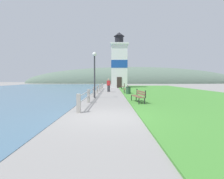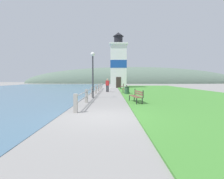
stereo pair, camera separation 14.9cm
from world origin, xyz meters
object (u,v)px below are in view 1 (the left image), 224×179
(park_bench_near, at_px, (138,95))
(park_bench_far, at_px, (123,86))
(lamp_post, at_px, (94,66))
(lighthouse, at_px, (119,63))
(person_strolling, at_px, (108,85))
(trash_bin, at_px, (128,91))
(park_bench_midway, at_px, (126,89))

(park_bench_near, bearing_deg, park_bench_far, -97.82)
(lamp_post, bearing_deg, lighthouse, 81.18)
(park_bench_near, relative_size, person_strolling, 1.19)
(lighthouse, bearing_deg, lamp_post, -98.82)
(lighthouse, xyz_separation_m, trash_bin, (0.39, -14.79, -4.16))
(lighthouse, relative_size, person_strolling, 6.12)
(person_strolling, bearing_deg, park_bench_near, -147.43)
(park_bench_far, distance_m, person_strolling, 5.78)
(park_bench_far, bearing_deg, lighthouse, -84.09)
(lamp_post, bearing_deg, park_bench_near, -42.70)
(lamp_post, bearing_deg, park_bench_midway, 58.57)
(park_bench_near, bearing_deg, park_bench_midway, -96.99)
(park_bench_midway, xyz_separation_m, lighthouse, (-0.36, 13.08, 4.04))
(park_bench_far, relative_size, lamp_post, 0.44)
(park_bench_far, distance_m, lighthouse, 7.17)
(park_bench_far, bearing_deg, trash_bin, 90.99)
(person_strolling, xyz_separation_m, trash_bin, (2.16, -3.57, -0.50))
(park_bench_near, height_order, park_bench_far, same)
(trash_bin, xyz_separation_m, lamp_post, (-3.23, -3.54, 2.31))
(trash_bin, bearing_deg, person_strolling, 121.23)
(park_bench_far, relative_size, lighthouse, 0.17)
(lighthouse, xyz_separation_m, person_strolling, (-1.77, -11.22, -3.66))
(person_strolling, bearing_deg, lighthouse, 11.00)
(park_bench_near, relative_size, park_bench_far, 1.17)
(park_bench_far, xyz_separation_m, person_strolling, (-2.23, -5.32, 0.39))
(trash_bin, height_order, lamp_post, lamp_post)
(park_bench_midway, xyz_separation_m, park_bench_far, (0.10, 7.18, 0.00))
(trash_bin, bearing_deg, lighthouse, 91.51)
(park_bench_midway, distance_m, lamp_post, 6.53)
(park_bench_midway, height_order, person_strolling, person_strolling)
(park_bench_far, bearing_deg, park_bench_near, 91.62)
(park_bench_far, distance_m, trash_bin, 8.89)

